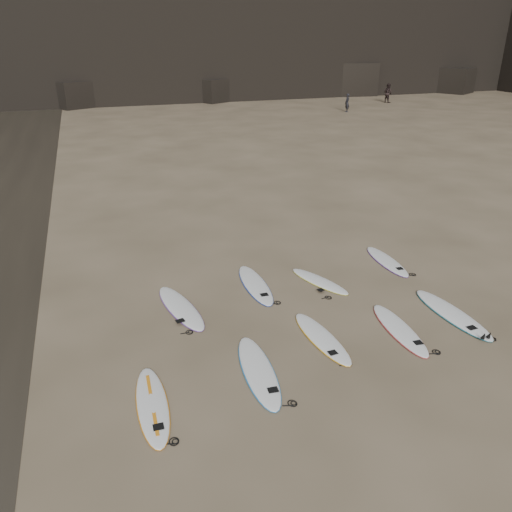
{
  "coord_description": "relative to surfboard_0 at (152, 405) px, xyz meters",
  "views": [
    {
      "loc": [
        -5.18,
        -9.01,
        6.83
      ],
      "look_at": [
        -1.39,
        2.18,
        1.5
      ],
      "focal_mm": 35.0,
      "sensor_mm": 36.0,
      "label": 1
    }
  ],
  "objects": [
    {
      "name": "ground",
      "position": [
        4.63,
        0.93,
        -0.04
      ],
      "size": [
        240.0,
        240.0,
        0.0
      ],
      "primitive_type": "plane",
      "color": "#897559",
      "rests_on": "ground"
    },
    {
      "name": "surfboard_0",
      "position": [
        0.0,
        0.0,
        0.0
      ],
      "size": [
        0.66,
        2.5,
        0.09
      ],
      "primitive_type": "ellipsoid",
      "rotation": [
        0.0,
        0.0,
        -0.03
      ],
      "color": "white",
      "rests_on": "ground"
    },
    {
      "name": "surfboard_1",
      "position": [
        2.36,
        0.35,
        0.0
      ],
      "size": [
        0.86,
        2.74,
        0.1
      ],
      "primitive_type": "ellipsoid",
      "rotation": [
        0.0,
        0.0,
        -0.08
      ],
      "color": "white",
      "rests_on": "ground"
    },
    {
      "name": "surfboard_2",
      "position": [
        4.24,
        1.08,
        -0.0
      ],
      "size": [
        0.79,
        2.51,
        0.09
      ],
      "primitive_type": "ellipsoid",
      "rotation": [
        0.0,
        0.0,
        0.08
      ],
      "color": "white",
      "rests_on": "ground"
    },
    {
      "name": "surfboard_3",
      "position": [
        6.24,
        0.81,
        0.0
      ],
      "size": [
        0.79,
        2.55,
        0.09
      ],
      "primitive_type": "ellipsoid",
      "rotation": [
        0.0,
        0.0,
        -0.07
      ],
      "color": "white",
      "rests_on": "ground"
    },
    {
      "name": "surfboard_4",
      "position": [
        7.98,
        1.0,
        0.01
      ],
      "size": [
        0.79,
        2.82,
        0.1
      ],
      "primitive_type": "ellipsoid",
      "rotation": [
        0.0,
        0.0,
        0.04
      ],
      "color": "white",
      "rests_on": "ground"
    },
    {
      "name": "surfboard_5",
      "position": [
        1.26,
        3.62,
        0.0
      ],
      "size": [
        1.18,
        2.79,
        0.1
      ],
      "primitive_type": "ellipsoid",
      "rotation": [
        0.0,
        0.0,
        0.2
      ],
      "color": "white",
      "rests_on": "ground"
    },
    {
      "name": "surfboard_6",
      "position": [
        3.6,
        4.25,
        0.0
      ],
      "size": [
        0.7,
        2.66,
        0.1
      ],
      "primitive_type": "ellipsoid",
      "rotation": [
        0.0,
        0.0,
        -0.02
      ],
      "color": "white",
      "rests_on": "ground"
    },
    {
      "name": "surfboard_7",
      "position": [
        5.48,
        3.85,
        -0.01
      ],
      "size": [
        1.3,
        2.24,
        0.08
      ],
      "primitive_type": "ellipsoid",
      "rotation": [
        0.0,
        0.0,
        0.38
      ],
      "color": "white",
      "rests_on": "ground"
    },
    {
      "name": "surfboard_8",
      "position": [
        8.16,
        4.44,
        -0.0
      ],
      "size": [
        0.69,
        2.46,
        0.09
      ],
      "primitive_type": "ellipsoid",
      "rotation": [
        0.0,
        0.0,
        -0.04
      ],
      "color": "white",
      "rests_on": "ground"
    },
    {
      "name": "person_a",
      "position": [
        22.76,
        34.52,
        0.77
      ],
      "size": [
        0.45,
        0.64,
        1.64
      ],
      "primitive_type": "imported",
      "rotation": [
        0.0,
        0.0,
        4.6
      ],
      "color": "black",
      "rests_on": "ground"
    },
    {
      "name": "person_b",
      "position": [
        30.0,
        39.15,
        0.91
      ],
      "size": [
        0.96,
        1.1,
        1.92
      ],
      "primitive_type": "imported",
      "rotation": [
        0.0,
        0.0,
        1.86
      ],
      "color": "black",
      "rests_on": "ground"
    }
  ]
}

